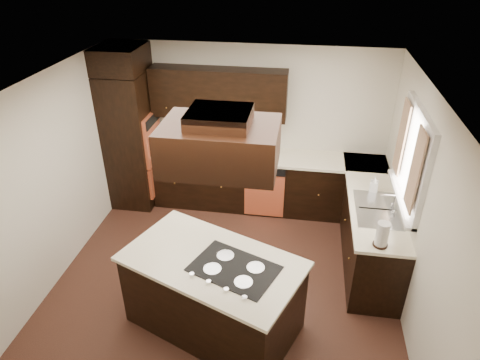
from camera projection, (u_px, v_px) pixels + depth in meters
The scene contains 30 objects.
floor at pixel (225, 282), 5.43m from camera, with size 4.20×4.20×0.02m, color brown.
ceiling at pixel (220, 89), 4.17m from camera, with size 4.20×4.20×0.02m, color white.
wall_back at pixel (249, 126), 6.61m from camera, with size 4.20×0.02×2.50m, color beige.
wall_front at pixel (165, 357), 2.99m from camera, with size 4.20×0.02×2.50m, color beige.
wall_left at pixel (49, 183), 5.09m from camera, with size 0.02×4.20×2.50m, color beige.
wall_right at pixel (419, 215), 4.51m from camera, with size 0.02×4.20×2.50m, color beige.
oven_column at pixel (131, 140), 6.60m from camera, with size 0.65×0.75×2.12m, color black.
wall_oven_face at pixel (153, 138), 6.52m from camera, with size 0.05×0.62×0.78m, color #D85F38.
base_cabinets_back at pixel (248, 181), 6.74m from camera, with size 2.93×0.60×0.88m, color black.
base_cabinets_right at pixel (369, 225), 5.73m from camera, with size 0.60×2.40×0.88m, color black.
countertop_back at pixel (248, 156), 6.50m from camera, with size 2.93×0.63×0.04m, color #F9F0CE.
countertop_right at pixel (373, 196), 5.50m from camera, with size 0.63×2.40×0.04m, color #F9F0CE.
upper_cabinets at pixel (218, 93), 6.23m from camera, with size 2.00×0.34×0.72m, color black.
dishwasher_front at pixel (264, 195), 6.47m from camera, with size 0.60×0.05×0.72m, color #D85F38.
window_frame at pixel (413, 157), 4.79m from camera, with size 0.06×1.32×1.12m, color silver.
window_pane at pixel (415, 157), 4.79m from camera, with size 0.00×1.20×1.00m, color white.
curtain_left at pixel (415, 171), 4.41m from camera, with size 0.02×0.34×0.90m, color beige.
curtain_right at pixel (402, 138), 5.13m from camera, with size 0.02×0.34×0.90m, color beige.
sink_rim at pixel (377, 209), 5.19m from camera, with size 0.52×0.84×0.01m, color silver.
island at pixel (213, 294), 4.62m from camera, with size 1.77×0.96×0.88m, color black.
island_top at pixel (212, 261), 4.39m from camera, with size 1.83×1.03×0.04m, color #F9F0CE.
cooktop at pixel (234, 269), 4.26m from camera, with size 0.84×0.56×0.01m, color black.
range_hood at pixel (220, 146), 3.86m from camera, with size 1.05×0.72×0.42m, color black.
hood_duct at pixel (219, 117), 3.72m from camera, with size 0.55×0.50×0.13m, color black.
blender_base at pixel (190, 149), 6.53m from camera, with size 0.15×0.15×0.10m, color silver.
blender_pitcher at pixel (190, 139), 6.44m from camera, with size 0.13×0.13×0.26m, color silver.
spice_rack at pixel (191, 143), 6.50m from camera, with size 0.33×0.08×0.27m, color black.
mixing_bowl at pixel (167, 148), 6.62m from camera, with size 0.24×0.24×0.06m, color silver.
soap_bottle at pixel (374, 184), 5.50m from camera, with size 0.10×0.10×0.22m, color silver.
paper_towel at pixel (382, 235), 4.51m from camera, with size 0.14×0.14×0.29m, color silver.
Camera 1 is at (0.83, -3.98, 3.82)m, focal length 32.00 mm.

